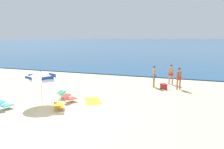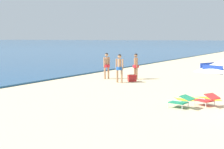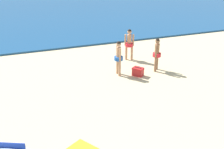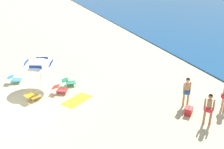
# 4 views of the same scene
# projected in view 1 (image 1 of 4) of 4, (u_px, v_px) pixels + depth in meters

# --- Properties ---
(ground_plane) EXTENTS (800.00, 800.00, 0.00)m
(ground_plane) POSITION_uv_depth(u_px,v_px,m) (51.00, 124.00, 10.37)
(ground_plane) COLOR #CCB78C
(ocean_water) EXTENTS (800.00, 800.00, 0.10)m
(ocean_water) POSITION_uv_depth(u_px,v_px,m) (195.00, 40.00, 392.02)
(ocean_water) COLOR navy
(ocean_water) RESTS_ON ground
(beach_umbrella_striped_main) EXTENTS (2.82, 2.81, 2.02)m
(beach_umbrella_striped_main) POSITION_uv_depth(u_px,v_px,m) (41.00, 75.00, 13.17)
(beach_umbrella_striped_main) COLOR silver
(beach_umbrella_striped_main) RESTS_ON ground
(lounge_chair_under_umbrella) EXTENTS (0.76, 0.97, 0.49)m
(lounge_chair_under_umbrella) POSITION_uv_depth(u_px,v_px,m) (4.00, 104.00, 12.42)
(lounge_chair_under_umbrella) COLOR teal
(lounge_chair_under_umbrella) RESTS_ON ground
(lounge_chair_beside_umbrella) EXTENTS (0.86, 1.01, 0.51)m
(lounge_chair_beside_umbrella) POSITION_uv_depth(u_px,v_px,m) (69.00, 98.00, 13.80)
(lounge_chair_beside_umbrella) COLOR red
(lounge_chair_beside_umbrella) RESTS_ON ground
(lounge_chair_facing_sea) EXTENTS (0.87, 0.99, 0.49)m
(lounge_chair_facing_sea) POSITION_uv_depth(u_px,v_px,m) (59.00, 106.00, 12.18)
(lounge_chair_facing_sea) COLOR gold
(lounge_chair_facing_sea) RESTS_ON ground
(lounge_chair_spare_folded) EXTENTS (0.66, 0.93, 0.50)m
(lounge_chair_spare_folded) POSITION_uv_depth(u_px,v_px,m) (64.00, 94.00, 14.77)
(lounge_chair_spare_folded) COLOR #1E7F56
(lounge_chair_spare_folded) RESTS_ON ground
(person_standing_near_shore) EXTENTS (0.40, 0.40, 1.64)m
(person_standing_near_shore) POSITION_uv_depth(u_px,v_px,m) (179.00, 77.00, 17.14)
(person_standing_near_shore) COLOR #8C6042
(person_standing_near_shore) RESTS_ON ground
(person_standing_beside) EXTENTS (0.41, 0.50, 1.67)m
(person_standing_beside) POSITION_uv_depth(u_px,v_px,m) (154.00, 75.00, 17.91)
(person_standing_beside) COLOR tan
(person_standing_beside) RESTS_ON ground
(person_wading_in) EXTENTS (0.47, 0.41, 1.66)m
(person_wading_in) POSITION_uv_depth(u_px,v_px,m) (171.00, 73.00, 18.97)
(person_wading_in) COLOR tan
(person_wading_in) RESTS_ON ground
(cooler_box) EXTENTS (0.59, 0.60, 0.43)m
(cooler_box) POSITION_uv_depth(u_px,v_px,m) (164.00, 86.00, 17.37)
(cooler_box) COLOR red
(cooler_box) RESTS_ON ground
(beach_towel) EXTENTS (1.75, 2.00, 0.01)m
(beach_towel) POSITION_uv_depth(u_px,v_px,m) (93.00, 101.00, 14.06)
(beach_towel) COLOR gold
(beach_towel) RESTS_ON ground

